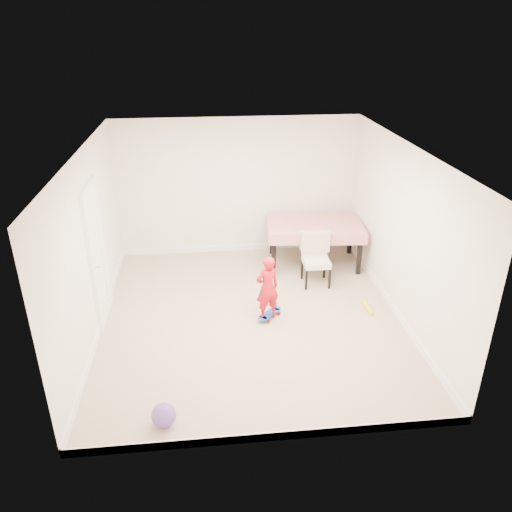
{
  "coord_description": "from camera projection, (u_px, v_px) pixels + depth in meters",
  "views": [
    {
      "loc": [
        -0.63,
        -6.49,
        4.15
      ],
      "look_at": [
        0.1,
        0.2,
        0.95
      ],
      "focal_mm": 35.0,
      "sensor_mm": 36.0,
      "label": 1
    }
  ],
  "objects": [
    {
      "name": "wall_back",
      "position": [
        237.0,
        188.0,
        9.34
      ],
      "size": [
        4.5,
        0.04,
        2.6
      ],
      "primitive_type": "cube",
      "color": "white",
      "rests_on": "ground"
    },
    {
      "name": "wall_front",
      "position": [
        276.0,
        341.0,
        4.89
      ],
      "size": [
        4.5,
        0.04,
        2.6
      ],
      "primitive_type": "cube",
      "color": "white",
      "rests_on": "ground"
    },
    {
      "name": "balloon",
      "position": [
        164.0,
        415.0,
        5.58
      ],
      "size": [
        0.28,
        0.28,
        0.28
      ],
      "primitive_type": "sphere",
      "color": "#6745A6",
      "rests_on": "ground"
    },
    {
      "name": "dining_table",
      "position": [
        314.0,
        243.0,
        9.22
      ],
      "size": [
        1.81,
        1.24,
        0.81
      ],
      "primitive_type": null,
      "rotation": [
        0.0,
        0.0,
        -0.1
      ],
      "color": "red",
      "rests_on": "ground"
    },
    {
      "name": "wall_right",
      "position": [
        401.0,
        234.0,
        7.33
      ],
      "size": [
        0.04,
        5.0,
        2.6
      ],
      "primitive_type": "cube",
      "color": "white",
      "rests_on": "ground"
    },
    {
      "name": "baseboard_left",
      "position": [
        102.0,
        323.0,
        7.43
      ],
      "size": [
        0.02,
        5.0,
        0.12
      ],
      "primitive_type": "cube",
      "color": "white",
      "rests_on": "ground"
    },
    {
      "name": "baseboard_back",
      "position": [
        238.0,
        247.0,
        9.88
      ],
      "size": [
        4.5,
        0.02,
        0.12
      ],
      "primitive_type": "cube",
      "color": "white",
      "rests_on": "ground"
    },
    {
      "name": "ground",
      "position": [
        251.0,
        318.0,
        7.67
      ],
      "size": [
        5.0,
        5.0,
        0.0
      ],
      "primitive_type": "plane",
      "color": "tan",
      "rests_on": "ground"
    },
    {
      "name": "wall_left",
      "position": [
        90.0,
        247.0,
        6.89
      ],
      "size": [
        0.04,
        5.0,
        2.6
      ],
      "primitive_type": "cube",
      "color": "white",
      "rests_on": "ground"
    },
    {
      "name": "dining_chair",
      "position": [
        316.0,
        260.0,
        8.47
      ],
      "size": [
        0.5,
        0.58,
        0.9
      ],
      "primitive_type": null,
      "rotation": [
        0.0,
        0.0,
        -0.01
      ],
      "color": "white",
      "rests_on": "ground"
    },
    {
      "name": "ceiling",
      "position": [
        250.0,
        151.0,
        6.56
      ],
      "size": [
        4.5,
        5.0,
        0.04
      ],
      "primitive_type": "cube",
      "color": "white",
      "rests_on": "wall_back"
    },
    {
      "name": "door",
      "position": [
        97.0,
        256.0,
        7.28
      ],
      "size": [
        0.11,
        0.94,
        2.11
      ],
      "primitive_type": "cube",
      "color": "white",
      "rests_on": "ground"
    },
    {
      "name": "skateboard",
      "position": [
        270.0,
        315.0,
        7.66
      ],
      "size": [
        0.48,
        0.5,
        0.08
      ],
      "primitive_type": null,
      "rotation": [
        0.0,
        0.0,
        0.82
      ],
      "color": "blue",
      "rests_on": "ground"
    },
    {
      "name": "foam_toy",
      "position": [
        368.0,
        308.0,
        7.88
      ],
      "size": [
        0.07,
        0.4,
        0.06
      ],
      "primitive_type": "cylinder",
      "rotation": [
        1.57,
        0.0,
        0.01
      ],
      "color": "yellow",
      "rests_on": "ground"
    },
    {
      "name": "baseboard_right",
      "position": [
        392.0,
        306.0,
        7.87
      ],
      "size": [
        0.02,
        5.0,
        0.12
      ],
      "primitive_type": "cube",
      "color": "white",
      "rests_on": "ground"
    },
    {
      "name": "child",
      "position": [
        267.0,
        290.0,
        7.42
      ],
      "size": [
        0.43,
        0.35,
        1.02
      ],
      "primitive_type": "imported",
      "rotation": [
        0.0,
        0.0,
        3.46
      ],
      "color": "red",
      "rests_on": "ground"
    },
    {
      "name": "baseboard_front",
      "position": [
        274.0,
        436.0,
        5.41
      ],
      "size": [
        4.5,
        0.02,
        0.12
      ],
      "primitive_type": "cube",
      "color": "white",
      "rests_on": "ground"
    }
  ]
}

